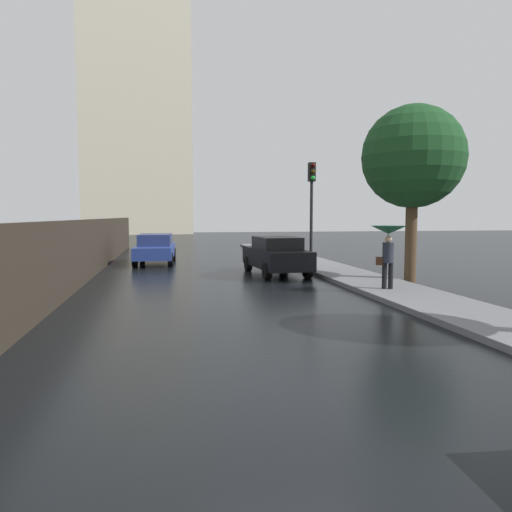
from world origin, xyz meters
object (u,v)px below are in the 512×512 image
Objects in this scene: car_blue_near_kerb at (155,248)px; pedestrian_with_umbrella_near at (388,239)px; traffic_light at (312,195)px; street_tree_near at (413,158)px; car_black_far_ahead at (276,255)px.

pedestrian_with_umbrella_near is (6.85, -10.13, 0.88)m from car_blue_near_kerb.
street_tree_near is at bearing -56.56° from traffic_light.
car_blue_near_kerb is at bearing 140.69° from pedestrian_with_umbrella_near.
street_tree_near is (3.98, -3.01, 3.45)m from car_black_far_ahead.
traffic_light reaches higher than pedestrian_with_umbrella_near.
street_tree_near reaches higher than traffic_light.
pedestrian_with_umbrella_near is at bearing -84.24° from traffic_light.
car_black_far_ahead reaches higher than car_blue_near_kerb.
pedestrian_with_umbrella_near is at bearing -132.29° from street_tree_near.
pedestrian_with_umbrella_near is 0.43× the size of traffic_light.
traffic_light is (-0.57, 5.61, 1.48)m from pedestrian_with_umbrella_near.
traffic_light is 4.47m from street_tree_near.
street_tree_near is at bearing 140.25° from car_blue_near_kerb.
traffic_light is 0.71× the size of street_tree_near.
car_blue_near_kerb is 6.94m from car_black_far_ahead.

